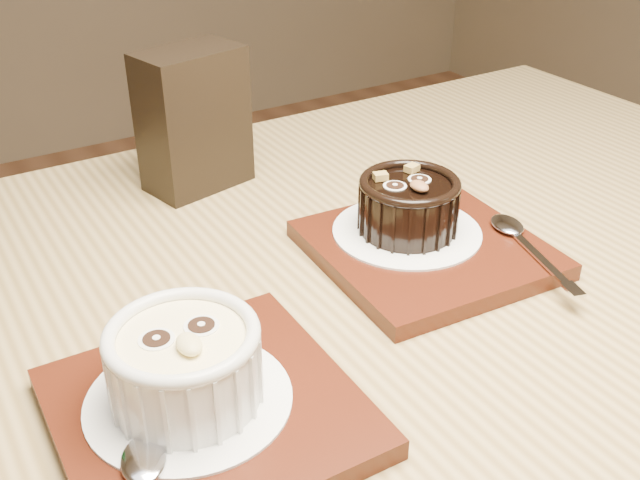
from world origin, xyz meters
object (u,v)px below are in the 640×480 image
at_px(tray_left, 208,412).
at_px(ramekin_dark, 409,203).
at_px(tray_right, 426,250).
at_px(table, 331,416).
at_px(ramekin_white, 185,362).
at_px(condiment_stand, 194,120).

xyz_separation_m(tray_left, ramekin_dark, (0.24, 0.11, 0.04)).
relative_size(tray_left, tray_right, 1.00).
height_order(table, tray_right, tray_right).
relative_size(ramekin_white, condiment_stand, 0.68).
bearing_deg(tray_right, tray_left, -160.72).
relative_size(tray_left, ramekin_white, 1.90).
xyz_separation_m(ramekin_dark, condiment_stand, (-0.10, 0.21, 0.03)).
bearing_deg(condiment_stand, table, -92.93).
distance_m(table, ramekin_white, 0.19).
bearing_deg(table, tray_right, 18.43).
relative_size(table, ramekin_white, 12.68).
xyz_separation_m(ramekin_white, tray_right, (0.25, 0.08, -0.04)).
bearing_deg(condiment_stand, ramekin_dark, -64.06).
xyz_separation_m(tray_right, ramekin_dark, (-0.00, 0.02, 0.04)).
height_order(table, ramekin_dark, ramekin_dark).
xyz_separation_m(tray_left, condiment_stand, (0.13, 0.32, 0.06)).
bearing_deg(ramekin_dark, tray_right, -77.87).
relative_size(table, ramekin_dark, 13.87).
bearing_deg(condiment_stand, tray_right, -65.42).
distance_m(tray_left, ramekin_white, 0.04).
height_order(tray_left, condiment_stand, condiment_stand).
bearing_deg(ramekin_white, table, 18.82).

